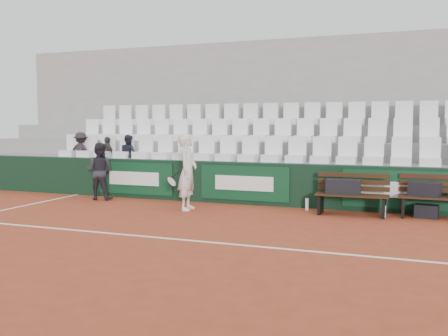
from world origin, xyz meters
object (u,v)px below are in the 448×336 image
(sports_bag_ground, at_px, (426,211))
(water_bottle_far, at_px, (384,212))
(spectator_c, at_px, (128,138))
(tennis_player, at_px, (187,172))
(spectator_a, at_px, (81,136))
(ball_kid, at_px, (100,171))
(spectator_b, at_px, (107,139))
(sports_bag_left, at_px, (343,186))
(bench_left, at_px, (352,205))
(bench_right, at_px, (437,208))
(sports_bag_right, at_px, (425,189))
(water_bottle_near, at_px, (307,204))

(sports_bag_ground, xyz_separation_m, water_bottle_far, (-0.81, -0.28, -0.01))
(spectator_c, bearing_deg, tennis_player, 167.45)
(sports_bag_ground, xyz_separation_m, spectator_a, (-9.17, 0.96, 1.43))
(sports_bag_ground, relative_size, tennis_player, 0.26)
(tennis_player, xyz_separation_m, spectator_c, (-2.60, 1.78, 0.68))
(ball_kid, xyz_separation_m, spectator_a, (-1.43, 1.18, 0.84))
(spectator_a, height_order, spectator_b, spectator_a)
(sports_bag_left, bearing_deg, bench_left, -6.57)
(sports_bag_ground, distance_m, ball_kid, 7.77)
(bench_left, distance_m, ball_kid, 6.29)
(spectator_a, relative_size, spectator_b, 1.12)
(bench_right, distance_m, spectator_b, 8.63)
(ball_kid, bearing_deg, sports_bag_right, 173.56)
(bench_right, height_order, spectator_c, spectator_c)
(bench_right, relative_size, water_bottle_far, 6.05)
(sports_bag_ground, xyz_separation_m, ball_kid, (-7.75, -0.22, 0.59))
(spectator_a, bearing_deg, water_bottle_near, 166.40)
(ball_kid, bearing_deg, tennis_player, 159.42)
(water_bottle_near, height_order, spectator_a, spectator_a)
(bench_left, bearing_deg, spectator_c, 168.96)
(sports_bag_left, xyz_separation_m, sports_bag_ground, (1.66, 0.22, -0.47))
(ball_kid, relative_size, spectator_a, 1.27)
(bench_right, bearing_deg, water_bottle_far, -165.66)
(bench_left, height_order, bench_right, same)
(ball_kid, height_order, spectator_b, spectator_b)
(bench_right, xyz_separation_m, spectator_b, (-8.48, 0.97, 1.29))
(bench_left, distance_m, sports_bag_left, 0.42)
(bench_right, height_order, spectator_b, spectator_b)
(water_bottle_near, bearing_deg, bench_left, -15.50)
(sports_bag_left, bearing_deg, water_bottle_far, -3.74)
(bench_left, xyz_separation_m, tennis_player, (-3.53, -0.59, 0.63))
(sports_bag_left, distance_m, water_bottle_near, 0.98)
(bench_left, relative_size, spectator_a, 1.31)
(tennis_player, bearing_deg, ball_kid, 167.56)
(sports_bag_right, distance_m, sports_bag_ground, 0.46)
(water_bottle_near, bearing_deg, sports_bag_ground, -0.85)
(tennis_player, distance_m, spectator_c, 3.23)
(bench_left, xyz_separation_m, sports_bag_ground, (1.47, 0.24, -0.09))
(bench_left, distance_m, spectator_a, 7.91)
(sports_bag_left, height_order, tennis_player, tennis_player)
(spectator_a, bearing_deg, bench_left, 165.38)
(sports_bag_ground, bearing_deg, bench_right, -4.66)
(tennis_player, xyz_separation_m, spectator_b, (-3.28, 1.78, 0.66))
(bench_right, xyz_separation_m, water_bottle_near, (-2.67, 0.05, -0.09))
(bench_right, distance_m, ball_kid, 7.96)
(spectator_c, bearing_deg, ball_kid, 105.24)
(water_bottle_near, relative_size, water_bottle_far, 1.10)
(water_bottle_near, xyz_separation_m, spectator_b, (-5.81, 0.92, 1.38))
(water_bottle_near, distance_m, water_bottle_far, 1.69)
(bench_right, relative_size, sports_bag_left, 2.08)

